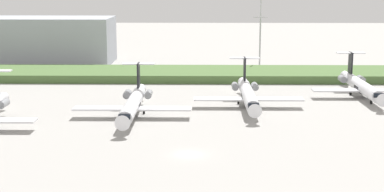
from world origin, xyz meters
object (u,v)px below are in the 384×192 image
at_px(regional_jet_fourth, 248,94).
at_px(regional_jet_fifth, 361,86).
at_px(regional_jet_third, 133,103).
at_px(antenna_mast, 260,36).

distance_m(regional_jet_fourth, regional_jet_fifth, 28.53).
xyz_separation_m(regional_jet_fourth, regional_jet_fifth, (26.68, 10.11, 0.00)).
height_order(regional_jet_fourth, regional_jet_fifth, same).
height_order(regional_jet_third, regional_jet_fourth, same).
distance_m(regional_jet_third, regional_jet_fifth, 53.59).
xyz_separation_m(regional_jet_third, regional_jet_fifth, (49.90, 19.54, 0.00)).
xyz_separation_m(regional_jet_third, regional_jet_fourth, (23.22, 9.43, 0.00)).
relative_size(regional_jet_fourth, regional_jet_fifth, 1.00).
relative_size(regional_jet_third, regional_jet_fifth, 1.00).
distance_m(regional_jet_fifth, antenna_mast, 50.27).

